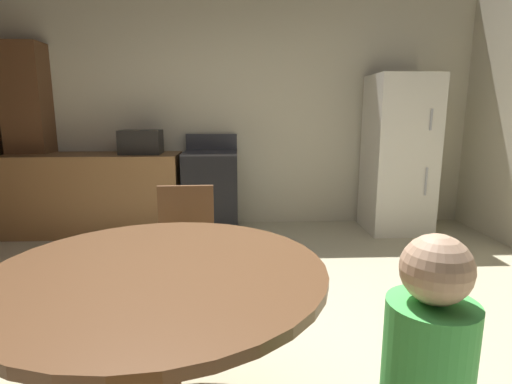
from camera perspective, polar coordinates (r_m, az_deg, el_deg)
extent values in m
plane|color=beige|center=(2.41, -1.16, -23.36)|extent=(14.00, 14.00, 0.00)
cube|color=beige|center=(4.93, -2.20, 11.17)|extent=(5.79, 0.12, 2.70)
cube|color=olive|center=(4.89, -21.72, -0.25)|extent=(1.90, 0.60, 0.90)
cube|color=brown|center=(5.27, -29.15, 6.49)|extent=(0.44, 0.36, 2.10)
cube|color=black|center=(4.64, -6.35, -0.11)|extent=(0.60, 0.60, 0.90)
cube|color=#38383D|center=(4.57, -6.48, 5.55)|extent=(0.60, 0.60, 0.02)
cube|color=#38383D|center=(4.84, -6.29, 7.07)|extent=(0.60, 0.04, 0.18)
cube|color=silver|center=(4.87, 19.47, 4.98)|extent=(0.68, 0.66, 1.76)
cylinder|color=#B2B2B7|center=(4.61, 23.50, 9.36)|extent=(0.02, 0.02, 0.22)
cylinder|color=#B2B2B7|center=(4.67, 22.87, 1.37)|extent=(0.02, 0.02, 0.30)
cube|color=black|center=(4.67, -15.92, 6.79)|extent=(0.44, 0.32, 0.26)
cylinder|color=brown|center=(1.86, -12.95, -21.91)|extent=(0.14, 0.14, 0.72)
cylinder|color=brown|center=(1.68, -13.54, -11.00)|extent=(1.33, 1.33, 0.04)
cylinder|color=brown|center=(2.65, -6.38, -14.51)|extent=(0.03, 0.03, 0.43)
cylinder|color=brown|center=(2.69, -13.89, -14.45)|extent=(0.03, 0.03, 0.43)
cylinder|color=brown|center=(2.96, -6.19, -11.64)|extent=(0.03, 0.03, 0.43)
cylinder|color=brown|center=(2.99, -12.85, -11.62)|extent=(0.03, 0.03, 0.43)
cube|color=#A37F3D|center=(2.73, -10.00, -8.50)|extent=(0.41, 0.41, 0.05)
cube|color=brown|center=(2.84, -9.82, -3.27)|extent=(0.38, 0.05, 0.42)
cylinder|color=#4CC656|center=(1.19, 22.86, -23.28)|extent=(0.31, 0.31, 0.42)
sphere|color=#D6A884|center=(1.06, 24.11, -9.93)|extent=(0.17, 0.17, 0.17)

